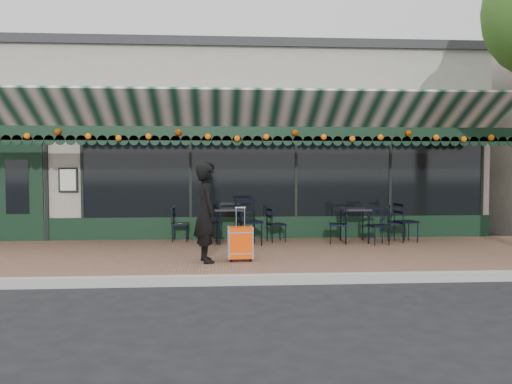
{
  "coord_description": "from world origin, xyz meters",
  "views": [
    {
      "loc": [
        -0.39,
        -8.31,
        1.86
      ],
      "look_at": [
        0.31,
        1.6,
        1.34
      ],
      "focal_mm": 38.0,
      "sensor_mm": 36.0,
      "label": 1
    }
  ],
  "objects": [
    {
      "name": "sidewalk",
      "position": [
        0.0,
        2.0,
        0.07
      ],
      "size": [
        18.0,
        4.0,
        0.15
      ],
      "primitive_type": "cube",
      "color": "brown",
      "rests_on": "ground"
    },
    {
      "name": "woman",
      "position": [
        -0.59,
        1.07,
        1.01
      ],
      "size": [
        0.56,
        0.71,
        1.72
      ],
      "primitive_type": "imported",
      "rotation": [
        0.0,
        0.0,
        1.83
      ],
      "color": "black",
      "rests_on": "sidewalk"
    },
    {
      "name": "chair_a_extra",
      "position": [
        3.72,
        3.2,
        0.58
      ],
      "size": [
        0.51,
        0.51,
        0.86
      ],
      "primitive_type": null,
      "rotation": [
        0.0,
        0.0,
        1.78
      ],
      "color": "black",
      "rests_on": "sidewalk"
    },
    {
      "name": "curb",
      "position": [
        0.0,
        -0.08,
        0.07
      ],
      "size": [
        18.0,
        0.16,
        0.15
      ],
      "primitive_type": "cube",
      "color": "#9E9E99",
      "rests_on": "ground"
    },
    {
      "name": "chair_b_left",
      "position": [
        -0.57,
        3.21,
        0.58
      ],
      "size": [
        0.5,
        0.5,
        0.86
      ],
      "primitive_type": null,
      "rotation": [
        0.0,
        0.0,
        -1.39
      ],
      "color": "black",
      "rests_on": "sidewalk"
    },
    {
      "name": "chair_a_left",
      "position": [
        2.18,
        3.05,
        0.55
      ],
      "size": [
        0.48,
        0.48,
        0.8
      ],
      "primitive_type": null,
      "rotation": [
        0.0,
        0.0,
        -1.78
      ],
      "color": "black",
      "rests_on": "sidewalk"
    },
    {
      "name": "chair_b_front",
      "position": [
        0.27,
        2.97,
        0.63
      ],
      "size": [
        0.61,
        0.61,
        0.96
      ],
      "primitive_type": null,
      "rotation": [
        0.0,
        0.0,
        0.34
      ],
      "color": "black",
      "rests_on": "sidewalk"
    },
    {
      "name": "chair_b_right",
      "position": [
        0.89,
        3.42,
        0.52
      ],
      "size": [
        0.46,
        0.46,
        0.75
      ],
      "primitive_type": null,
      "rotation": [
        0.0,
        0.0,
        1.84
      ],
      "color": "black",
      "rests_on": "sidewalk"
    },
    {
      "name": "chair_a_right",
      "position": [
        3.56,
        3.33,
        0.55
      ],
      "size": [
        0.52,
        0.52,
        0.8
      ],
      "primitive_type": null,
      "rotation": [
        0.0,
        0.0,
        1.17
      ],
      "color": "black",
      "rests_on": "sidewalk"
    },
    {
      "name": "cafe_table_b",
      "position": [
        -0.15,
        3.32,
        0.82
      ],
      "size": [
        0.61,
        0.61,
        0.75
      ],
      "color": "black",
      "rests_on": "sidewalk"
    },
    {
      "name": "restaurant_building",
      "position": [
        0.0,
        7.84,
        2.27
      ],
      "size": [
        12.0,
        9.6,
        4.5
      ],
      "color": "gray",
      "rests_on": "ground"
    },
    {
      "name": "cafe_table_a",
      "position": [
        2.59,
        3.26,
        0.81
      ],
      "size": [
        0.6,
        0.6,
        0.74
      ],
      "color": "black",
      "rests_on": "sidewalk"
    },
    {
      "name": "chair_solo",
      "position": [
        -1.22,
        3.65,
        0.52
      ],
      "size": [
        0.39,
        0.39,
        0.75
      ],
      "primitive_type": null,
      "rotation": [
        0.0,
        0.0,
        1.54
      ],
      "color": "black",
      "rests_on": "sidewalk"
    },
    {
      "name": "chair_a_front",
      "position": [
        3.0,
        2.84,
        0.55
      ],
      "size": [
        0.45,
        0.45,
        0.79
      ],
      "primitive_type": null,
      "rotation": [
        0.0,
        0.0,
        0.14
      ],
      "color": "black",
      "rests_on": "sidewalk"
    },
    {
      "name": "ground",
      "position": [
        0.0,
        0.0,
        0.0
      ],
      "size": [
        80.0,
        80.0,
        0.0
      ],
      "primitive_type": "plane",
      "color": "black",
      "rests_on": "ground"
    },
    {
      "name": "suitcase",
      "position": [
        0.0,
        1.11,
        0.47
      ],
      "size": [
        0.43,
        0.25,
        0.95
      ],
      "rotation": [
        0.0,
        0.0,
        0.05
      ],
      "color": "#FE4508",
      "rests_on": "sidewalk"
    }
  ]
}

